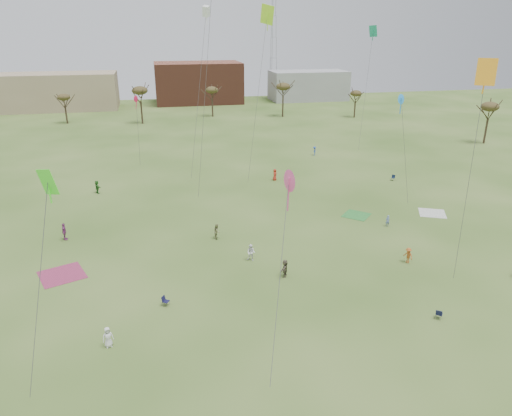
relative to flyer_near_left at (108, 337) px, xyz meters
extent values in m
plane|color=#32541A|center=(13.69, -0.29, -0.82)|extent=(260.00, 260.00, 0.00)
imported|color=silver|center=(0.00, 0.00, 0.00)|extent=(0.93, 0.75, 1.64)
imported|color=olive|center=(10.45, 17.30, 0.04)|extent=(0.85, 0.98, 1.72)
imported|color=brown|center=(15.56, 7.42, 0.05)|extent=(1.19, 1.67, 1.74)
imported|color=#AF5520|center=(28.36, 7.53, -0.02)|extent=(0.92, 1.18, 1.61)
imported|color=#6981AF|center=(30.68, 16.50, -0.12)|extent=(0.51, 0.33, 1.40)
imported|color=#8B3979|center=(-6.13, 20.51, 0.17)|extent=(0.52, 1.17, 1.97)
imported|color=white|center=(13.08, 11.26, 0.07)|extent=(1.08, 1.00, 1.77)
imported|color=#2D6E24|center=(-4.10, 36.25, 0.10)|extent=(1.13, 1.79, 1.84)
imported|color=#B32E1E|center=(22.05, 36.74, 0.08)|extent=(0.91, 1.05, 1.80)
imported|color=#22439C|center=(32.92, 49.90, 0.00)|extent=(0.82, 1.16, 1.63)
cube|color=silver|center=(38.24, 19.13, -0.82)|extent=(4.25, 4.25, 0.03)
cube|color=#962E52|center=(-5.21, 12.17, -0.82)|extent=(5.07, 5.07, 0.03)
cube|color=#308534|center=(28.51, 20.52, -0.82)|extent=(4.28, 4.28, 0.03)
cube|color=#141437|center=(4.35, 4.68, -0.40)|extent=(0.69, 0.69, 0.04)
cube|color=#141437|center=(4.16, 4.80, -0.17)|extent=(0.38, 0.49, 0.44)
cube|color=#15193C|center=(25.96, -1.90, -0.40)|extent=(0.71, 0.71, 0.04)
cube|color=#15193C|center=(25.81, -2.07, -0.17)|extent=(0.46, 0.43, 0.44)
cube|color=#121F34|center=(39.80, 32.75, -0.40)|extent=(0.71, 0.71, 0.04)
cube|color=#121F34|center=(39.96, 32.92, -0.17)|extent=(0.45, 0.44, 0.44)
cube|color=#48E929|center=(-1.59, -3.39, 13.18)|extent=(0.80, 0.80, 1.56)
cube|color=#48E929|center=(-1.59, -3.39, 12.63)|extent=(0.08, 0.08, 1.41)
cylinder|color=#4C4C51|center=(-2.90, -4.36, 6.63)|extent=(2.69, 1.99, 13.11)
cone|color=#DE4689|center=(12.96, -1.95, 11.81)|extent=(1.52, 0.11, 1.52)
cube|color=#DE4689|center=(12.96, -1.95, 10.85)|extent=(0.08, 0.08, 2.49)
cylinder|color=#4C4C51|center=(11.69, -4.78, 5.95)|extent=(2.58, 5.70, 11.75)
cube|color=orange|center=(29.79, 2.36, 18.11)|extent=(1.05, 1.05, 2.06)
cube|color=orange|center=(29.79, 2.36, 17.39)|extent=(0.08, 0.08, 1.85)
cylinder|color=#4C4C51|center=(29.87, 2.33, 9.09)|extent=(0.22, 0.10, 18.03)
cylinder|color=#4C4C51|center=(10.83, 28.39, 13.08)|extent=(2.61, 1.56, 26.01)
cone|color=#2584D7|center=(32.49, 19.63, 13.57)|extent=(1.18, 0.09, 1.18)
cube|color=#2584D7|center=(32.49, 19.63, 12.83)|extent=(0.08, 0.08, 1.92)
cylinder|color=#4C4C51|center=(34.13, 20.32, 6.83)|extent=(3.33, 1.41, 13.50)
cube|color=#AEF228|center=(19.89, 33.58, 22.80)|extent=(1.27, 1.27, 2.49)
cube|color=#AEF228|center=(19.89, 33.58, 21.93)|extent=(0.08, 0.08, 2.24)
cylinder|color=#4C4C51|center=(18.57, 33.69, 11.44)|extent=(2.69, 0.26, 22.73)
cone|color=#B81338|center=(2.06, 45.13, 11.00)|extent=(1.05, 0.08, 1.05)
cube|color=#B81338|center=(2.06, 45.13, 10.33)|extent=(0.08, 0.08, 1.72)
cylinder|color=#4C4C51|center=(1.90, 45.90, 5.54)|extent=(0.36, 1.57, 10.92)
cube|color=#178B69|center=(43.41, 51.66, 20.61)|extent=(1.00, 1.00, 1.97)
cube|color=#178B69|center=(43.41, 51.66, 19.92)|extent=(0.08, 0.08, 1.77)
cylinder|color=#4C4C51|center=(42.21, 50.14, 10.34)|extent=(2.44, 3.09, 20.53)
cube|color=silver|center=(12.71, 39.98, 23.34)|extent=(0.80, 0.80, 1.37)
cube|color=silver|center=(12.71, 39.98, 22.54)|extent=(0.08, 0.08, 2.06)
cylinder|color=#4C4C51|center=(11.03, 38.93, 11.71)|extent=(3.41, 2.16, 23.27)
cylinder|color=#3A2B1E|center=(-16.31, 91.71, 1.34)|extent=(0.40, 0.40, 4.32)
ellipsoid|color=#473D1E|center=(-16.31, 91.71, 5.52)|extent=(3.02, 3.02, 1.58)
cylinder|color=#3A2B1E|center=(1.69, 87.71, 1.88)|extent=(0.40, 0.40, 5.40)
ellipsoid|color=#473D1E|center=(1.69, 87.71, 7.10)|extent=(3.78, 3.78, 1.98)
cylinder|color=#3A2B1E|center=(19.69, 93.71, 1.52)|extent=(0.40, 0.40, 4.68)
ellipsoid|color=#473D1E|center=(19.69, 93.71, 6.04)|extent=(3.28, 3.28, 1.72)
cylinder|color=#3A2B1E|center=(37.69, 89.71, 1.82)|extent=(0.40, 0.40, 5.28)
ellipsoid|color=#473D1E|center=(37.69, 89.71, 6.92)|extent=(3.70, 3.70, 1.94)
cylinder|color=#3A2B1E|center=(55.69, 84.71, 1.28)|extent=(0.40, 0.40, 4.20)
ellipsoid|color=#473D1E|center=(55.69, 84.71, 5.34)|extent=(2.94, 2.94, 1.54)
cylinder|color=#3A2B1E|center=(69.69, 51.71, 1.70)|extent=(0.40, 0.40, 5.04)
ellipsoid|color=#473D1E|center=(69.69, 51.71, 6.57)|extent=(3.53, 3.53, 1.85)
cube|color=#937F60|center=(-21.31, 114.71, 4.18)|extent=(32.00, 14.00, 10.00)
cube|color=brown|center=(18.69, 119.71, 5.18)|extent=(26.00, 16.00, 12.00)
cube|color=gray|center=(53.69, 117.71, 3.68)|extent=(24.00, 12.00, 9.00)
cylinder|color=#9EA3A8|center=(44.59, 124.71, 18.18)|extent=(0.16, 0.16, 38.00)
cylinder|color=#9EA3A8|center=(43.24, 125.49, 18.18)|extent=(0.16, 0.16, 38.00)
cylinder|color=#9EA3A8|center=(43.24, 123.93, 18.18)|extent=(0.16, 0.16, 38.00)
camera|label=1|loc=(4.56, -30.63, 21.37)|focal=33.13mm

